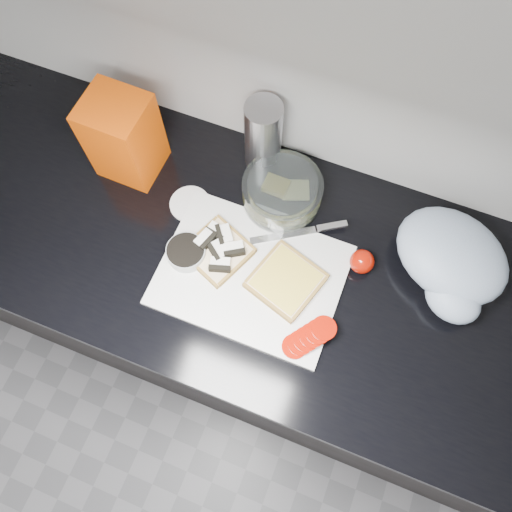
{
  "coord_description": "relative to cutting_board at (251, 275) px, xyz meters",
  "views": [
    {
      "loc": [
        0.12,
        0.8,
        1.95
      ],
      "look_at": [
        -0.03,
        1.18,
        0.95
      ],
      "focal_mm": 35.0,
      "sensor_mm": 36.0,
      "label": 1
    }
  ],
  "objects": [
    {
      "name": "base_cabinet",
      "position": [
        0.03,
        0.05,
        -0.48
      ],
      "size": [
        3.5,
        0.6,
        0.86
      ],
      "primitive_type": "cube",
      "color": "black",
      "rests_on": "ground"
    },
    {
      "name": "countertop",
      "position": [
        0.03,
        0.05,
        -0.03
      ],
      "size": [
        3.5,
        0.64,
        0.04
      ],
      "primitive_type": "cube",
      "color": "black",
      "rests_on": "base_cabinet"
    },
    {
      "name": "cutting_board",
      "position": [
        0.0,
        0.0,
        0.0
      ],
      "size": [
        0.4,
        0.3,
        0.01
      ],
      "primitive_type": "cube",
      "color": "silver",
      "rests_on": "countertop"
    },
    {
      "name": "bread_left",
      "position": [
        -0.09,
        0.02,
        0.02
      ],
      "size": [
        0.17,
        0.17,
        0.04
      ],
      "rotation": [
        0.0,
        0.0,
        -0.4
      ],
      "color": "beige",
      "rests_on": "cutting_board"
    },
    {
      "name": "bread_right",
      "position": [
        0.08,
        0.01,
        0.02
      ],
      "size": [
        0.18,
        0.18,
        0.02
      ],
      "rotation": [
        0.0,
        0.0,
        -0.31
      ],
      "color": "beige",
      "rests_on": "cutting_board"
    },
    {
      "name": "tomato_slices",
      "position": [
        0.17,
        -0.09,
        0.02
      ],
      "size": [
        0.11,
        0.12,
        0.03
      ],
      "rotation": [
        0.0,
        0.0,
        0.42
      ],
      "color": "#9A1003",
      "rests_on": "cutting_board"
    },
    {
      "name": "knife",
      "position": [
        0.09,
        0.15,
        0.01
      ],
      "size": [
        0.2,
        0.14,
        0.01
      ],
      "rotation": [
        0.0,
        0.0,
        0.57
      ],
      "color": "silver",
      "rests_on": "cutting_board"
    },
    {
      "name": "seed_tub",
      "position": [
        -0.15,
        -0.01,
        0.02
      ],
      "size": [
        0.09,
        0.09,
        0.04
      ],
      "color": "#A0A5A4",
      "rests_on": "countertop"
    },
    {
      "name": "tub_lid",
      "position": [
        -0.2,
        0.11,
        -0.0
      ],
      "size": [
        0.12,
        0.12,
        0.01
      ],
      "primitive_type": "cylinder",
      "rotation": [
        0.0,
        0.0,
        0.3
      ],
      "color": "silver",
      "rests_on": "countertop"
    },
    {
      "name": "glass_bowl",
      "position": [
        -0.0,
        0.2,
        0.03
      ],
      "size": [
        0.19,
        0.19,
        0.08
      ],
      "rotation": [
        0.0,
        0.0,
        -0.02
      ],
      "color": "silver",
      "rests_on": "countertop"
    },
    {
      "name": "bread_bag",
      "position": [
        -0.38,
        0.17,
        0.1
      ],
      "size": [
        0.14,
        0.13,
        0.22
      ],
      "primitive_type": "cube",
      "rotation": [
        0.0,
        0.0,
        -0.03
      ],
      "color": "red",
      "rests_on": "countertop"
    },
    {
      "name": "steel_canister",
      "position": [
        -0.08,
        0.29,
        0.1
      ],
      "size": [
        0.09,
        0.09,
        0.2
      ],
      "primitive_type": "cylinder",
      "color": "#B0B0B5",
      "rests_on": "countertop"
    },
    {
      "name": "grocery_bag",
      "position": [
        0.4,
        0.17,
        0.05
      ],
      "size": [
        0.31,
        0.3,
        0.11
      ],
      "rotation": [
        0.0,
        0.0,
        -0.39
      ],
      "color": "#A7B7CD",
      "rests_on": "countertop"
    },
    {
      "name": "whole_tomatoes",
      "position": [
        0.22,
        0.11,
        0.02
      ],
      "size": [
        0.06,
        0.06,
        0.06
      ],
      "rotation": [
        0.0,
        0.0,
        0.18
      ],
      "color": "#9A1003",
      "rests_on": "countertop"
    }
  ]
}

